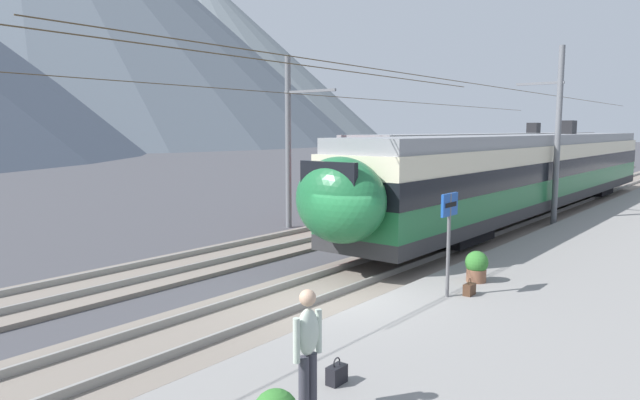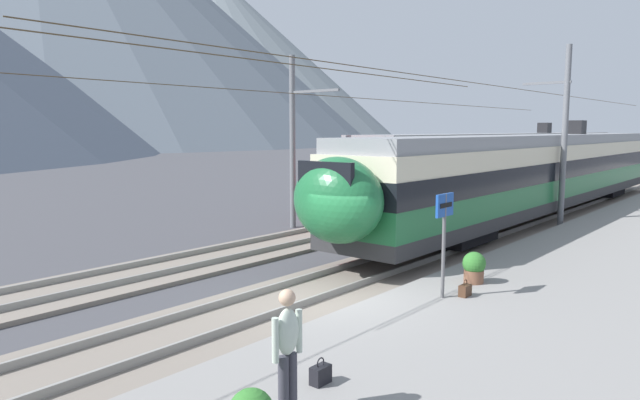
{
  "view_description": "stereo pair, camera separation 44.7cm",
  "coord_description": "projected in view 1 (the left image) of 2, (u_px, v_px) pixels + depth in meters",
  "views": [
    {
      "loc": [
        -10.1,
        -7.67,
        4.08
      ],
      "look_at": [
        3.14,
        2.93,
        1.98
      ],
      "focal_mm": 32.05,
      "sensor_mm": 36.0,
      "label": 1
    },
    {
      "loc": [
        -9.82,
        -8.01,
        4.08
      ],
      "look_at": [
        3.14,
        2.93,
        1.98
      ],
      "focal_mm": 32.05,
      "sensor_mm": 36.0,
      "label": 2
    }
  ],
  "objects": [
    {
      "name": "track_far",
      "position": [
        176.0,
        268.0,
        16.68
      ],
      "size": [
        120.0,
        3.0,
        0.28
      ],
      "color": "slate",
      "rests_on": "ground"
    },
    {
      "name": "mountain_right_ridge",
      "position": [
        198.0,
        55.0,
        231.88
      ],
      "size": [
        151.28,
        151.28,
        68.1
      ],
      "primitive_type": "cone",
      "color": "slate",
      "rests_on": "ground"
    },
    {
      "name": "train_far_track",
      "position": [
        503.0,
        159.0,
        35.95
      ],
      "size": [
        34.26,
        2.9,
        4.27
      ],
      "color": "#2D2D30",
      "rests_on": "track_far"
    },
    {
      "name": "handbag_beside_passenger",
      "position": [
        337.0,
        374.0,
        8.36
      ],
      "size": [
        0.32,
        0.18,
        0.4
      ],
      "color": "black",
      "rests_on": "platform_slab"
    },
    {
      "name": "handbag_near_sign",
      "position": [
        469.0,
        289.0,
        12.83
      ],
      "size": [
        0.32,
        0.18,
        0.39
      ],
      "color": "#472D1E",
      "rests_on": "platform_slab"
    },
    {
      "name": "platform_sign",
      "position": [
        449.0,
        221.0,
        12.54
      ],
      "size": [
        0.7,
        0.08,
        2.32
      ],
      "color": "#59595B",
      "rests_on": "platform_slab"
    },
    {
      "name": "potted_plant_platform_edge",
      "position": [
        477.0,
        265.0,
        13.94
      ],
      "size": [
        0.56,
        0.56,
        0.76
      ],
      "color": "brown",
      "rests_on": "platform_slab"
    },
    {
      "name": "track_near",
      "position": [
        300.0,
        298.0,
        13.71
      ],
      "size": [
        120.0,
        3.0,
        0.28
      ],
      "color": "slate",
      "rests_on": "ground"
    },
    {
      "name": "platform_slab",
      "position": [
        546.0,
        350.0,
        10.12
      ],
      "size": [
        120.0,
        7.59,
        0.38
      ],
      "primitive_type": "cube",
      "color": "gray",
      "rests_on": "ground"
    },
    {
      "name": "passenger_walking",
      "position": [
        308.0,
        346.0,
        7.33
      ],
      "size": [
        0.53,
        0.22,
        1.69
      ],
      "color": "#383842",
      "rests_on": "platform_slab"
    },
    {
      "name": "catenary_mast_far_side",
      "position": [
        292.0,
        138.0,
        23.35
      ],
      "size": [
        41.04,
        2.58,
        7.08
      ],
      "color": "slate",
      "rests_on": "ground"
    },
    {
      "name": "catenary_mast_mid",
      "position": [
        555.0,
        134.0,
        23.34
      ],
      "size": [
        41.04,
        1.94,
        7.44
      ],
      "color": "slate",
      "rests_on": "ground"
    },
    {
      "name": "ground_plane",
      "position": [
        334.0,
        309.0,
        13.08
      ],
      "size": [
        400.0,
        400.0,
        0.0
      ],
      "primitive_type": "plane",
      "color": "#424247"
    },
    {
      "name": "train_near_platform",
      "position": [
        533.0,
        170.0,
        26.22
      ],
      "size": [
        31.31,
        2.87,
        4.27
      ],
      "color": "#2D2D30",
      "rests_on": "track_near"
    }
  ]
}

